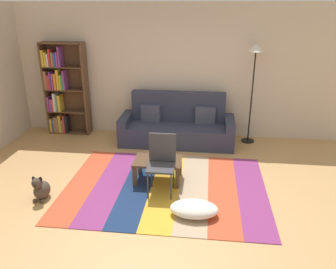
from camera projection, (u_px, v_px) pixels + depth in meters
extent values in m
plane|color=tan|center=(161.00, 193.00, 5.12)|extent=(14.00, 14.00, 0.00)
cube|color=beige|center=(178.00, 72.00, 6.98)|extent=(6.80, 0.10, 2.70)
cube|color=#C64C2D|center=(83.00, 182.00, 5.42)|extent=(0.44, 2.34, 0.01)
cube|color=#843370|center=(110.00, 184.00, 5.37)|extent=(0.44, 2.34, 0.01)
cube|color=navy|center=(137.00, 185.00, 5.32)|extent=(0.44, 2.34, 0.01)
cube|color=gold|center=(165.00, 187.00, 5.28)|extent=(0.44, 2.34, 0.01)
cube|color=tan|center=(194.00, 189.00, 5.23)|extent=(0.44, 2.34, 0.01)
cube|color=#C64C2D|center=(223.00, 191.00, 5.18)|extent=(0.44, 2.34, 0.01)
cube|color=#843370|center=(252.00, 192.00, 5.13)|extent=(0.44, 2.34, 0.01)
cube|color=#2D3347|center=(177.00, 134.00, 6.84)|extent=(1.90, 0.80, 0.40)
cube|color=#2D3347|center=(178.00, 106.00, 6.94)|extent=(1.90, 0.20, 0.60)
cube|color=#2D3347|center=(126.00, 128.00, 6.93)|extent=(0.18, 0.80, 0.56)
cube|color=#2D3347|center=(229.00, 133.00, 6.70)|extent=(0.18, 0.80, 0.56)
cube|color=#42475B|center=(151.00, 113.00, 6.94)|extent=(0.42, 0.19, 0.36)
cube|color=#42475B|center=(205.00, 115.00, 6.82)|extent=(0.42, 0.19, 0.36)
cube|color=brown|center=(47.00, 89.00, 7.19)|extent=(0.04, 0.28, 1.94)
cube|color=brown|center=(86.00, 90.00, 7.10)|extent=(0.04, 0.28, 1.94)
cube|color=brown|center=(69.00, 88.00, 7.27)|extent=(0.90, 0.01, 1.94)
cube|color=brown|center=(71.00, 131.00, 7.49)|extent=(0.86, 0.28, 0.02)
cube|color=brown|center=(69.00, 111.00, 7.32)|extent=(0.86, 0.28, 0.02)
cube|color=brown|center=(66.00, 89.00, 7.14)|extent=(0.86, 0.28, 0.02)
cube|color=brown|center=(64.00, 67.00, 6.97)|extent=(0.86, 0.28, 0.02)
cube|color=brown|center=(61.00, 43.00, 6.80)|extent=(0.86, 0.28, 0.02)
cube|color=gold|center=(53.00, 124.00, 7.45)|extent=(0.04, 0.21, 0.29)
cube|color=#334CB2|center=(54.00, 125.00, 7.43)|extent=(0.03, 0.17, 0.29)
cube|color=#8C6647|center=(57.00, 123.00, 7.45)|extent=(0.05, 0.24, 0.34)
cube|color=#8C6647|center=(59.00, 124.00, 7.43)|extent=(0.05, 0.21, 0.34)
cube|color=gold|center=(61.00, 123.00, 7.41)|extent=(0.05, 0.20, 0.38)
cube|color=#8C6647|center=(64.00, 125.00, 7.43)|extent=(0.05, 0.22, 0.28)
cube|color=red|center=(66.00, 123.00, 7.42)|extent=(0.03, 0.25, 0.39)
cube|color=black|center=(67.00, 124.00, 7.38)|extent=(0.05, 0.17, 0.37)
cube|color=purple|center=(50.00, 103.00, 7.30)|extent=(0.04, 0.25, 0.31)
cube|color=purple|center=(52.00, 104.00, 7.28)|extent=(0.04, 0.21, 0.26)
cube|color=red|center=(55.00, 104.00, 7.29)|extent=(0.03, 0.25, 0.27)
cube|color=silver|center=(56.00, 101.00, 7.27)|extent=(0.05, 0.25, 0.39)
cube|color=#668C99|center=(58.00, 102.00, 7.23)|extent=(0.03, 0.17, 0.37)
cube|color=gold|center=(61.00, 103.00, 7.25)|extent=(0.05, 0.22, 0.35)
cube|color=#8C6647|center=(47.00, 80.00, 7.08)|extent=(0.05, 0.19, 0.38)
cube|color=red|center=(50.00, 82.00, 7.10)|extent=(0.05, 0.22, 0.30)
cube|color=purple|center=(52.00, 80.00, 7.10)|extent=(0.03, 0.25, 0.37)
cube|color=purple|center=(54.00, 81.00, 7.09)|extent=(0.04, 0.24, 0.34)
cube|color=orange|center=(56.00, 81.00, 7.06)|extent=(0.05, 0.17, 0.33)
cube|color=gold|center=(59.00, 79.00, 7.05)|extent=(0.05, 0.19, 0.42)
cube|color=gold|center=(62.00, 82.00, 7.07)|extent=(0.03, 0.21, 0.31)
cube|color=green|center=(64.00, 82.00, 7.08)|extent=(0.04, 0.24, 0.31)
cube|color=purple|center=(65.00, 80.00, 7.05)|extent=(0.03, 0.22, 0.40)
cube|color=gold|center=(44.00, 58.00, 6.91)|extent=(0.05, 0.18, 0.33)
cube|color=gold|center=(47.00, 59.00, 6.93)|extent=(0.04, 0.22, 0.29)
cube|color=silver|center=(50.00, 60.00, 6.95)|extent=(0.04, 0.26, 0.26)
cube|color=red|center=(51.00, 58.00, 6.89)|extent=(0.03, 0.17, 0.36)
cube|color=#8C6647|center=(54.00, 59.00, 6.90)|extent=(0.05, 0.19, 0.29)
cube|color=#334CB2|center=(56.00, 60.00, 6.89)|extent=(0.03, 0.18, 0.27)
cube|color=purple|center=(58.00, 59.00, 6.89)|extent=(0.04, 0.19, 0.30)
cube|color=purple|center=(61.00, 56.00, 6.89)|extent=(0.03, 0.24, 0.41)
cube|color=#513826|center=(158.00, 161.00, 5.36)|extent=(0.75, 0.50, 0.04)
cube|color=#513826|center=(135.00, 176.00, 5.27)|extent=(0.06, 0.06, 0.32)
cube|color=#513826|center=(177.00, 179.00, 5.19)|extent=(0.06, 0.06, 0.32)
cube|color=#513826|center=(140.00, 164.00, 5.66)|extent=(0.06, 0.06, 0.32)
cube|color=#513826|center=(180.00, 166.00, 5.58)|extent=(0.06, 0.06, 0.32)
ellipsoid|color=white|center=(194.00, 209.00, 4.55)|extent=(0.65, 0.41, 0.19)
ellipsoid|color=#473D33|center=(42.00, 190.00, 4.96)|extent=(0.22, 0.30, 0.26)
sphere|color=#473D33|center=(37.00, 183.00, 4.79)|extent=(0.15, 0.15, 0.15)
ellipsoid|color=black|center=(35.00, 186.00, 4.74)|extent=(0.06, 0.07, 0.05)
ellipsoid|color=black|center=(34.00, 179.00, 4.80)|extent=(0.05, 0.04, 0.08)
ellipsoid|color=black|center=(41.00, 179.00, 4.79)|extent=(0.05, 0.04, 0.08)
sphere|color=#473D33|center=(35.00, 201.00, 4.87)|extent=(0.06, 0.06, 0.06)
sphere|color=#473D33|center=(43.00, 201.00, 4.86)|extent=(0.06, 0.06, 0.06)
cylinder|color=black|center=(248.00, 141.00, 7.01)|extent=(0.26, 0.26, 0.02)
cylinder|color=black|center=(252.00, 98.00, 6.68)|extent=(0.03, 0.03, 1.80)
cone|color=white|center=(256.00, 48.00, 6.32)|extent=(0.32, 0.32, 0.14)
cube|color=black|center=(152.00, 157.00, 5.42)|extent=(0.12, 0.15, 0.02)
cube|color=#38383D|center=(161.00, 167.00, 4.96)|extent=(0.40, 0.40, 0.03)
cube|color=#38383D|center=(162.00, 147.00, 5.04)|extent=(0.40, 0.03, 0.44)
cylinder|color=#38383D|center=(148.00, 186.00, 4.90)|extent=(0.02, 0.02, 0.42)
cylinder|color=#38383D|center=(171.00, 187.00, 4.87)|extent=(0.02, 0.02, 0.42)
cylinder|color=#38383D|center=(152.00, 175.00, 5.22)|extent=(0.02, 0.02, 0.42)
cylinder|color=#38383D|center=(174.00, 176.00, 5.18)|extent=(0.02, 0.02, 0.42)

